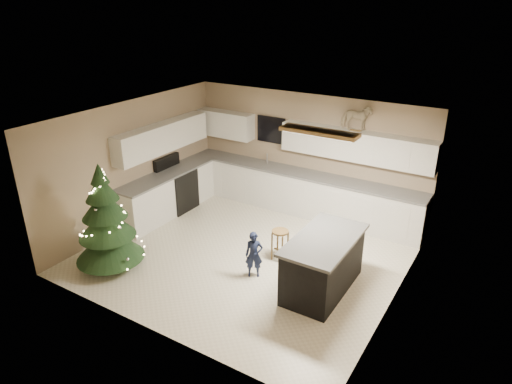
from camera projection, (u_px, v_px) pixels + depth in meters
ground_plane at (246, 254)px, 8.60m from camera, size 5.50×5.50×0.00m
room_shell at (247, 167)px, 7.89m from camera, size 5.52×5.02×2.61m
cabinetry at (252, 180)px, 10.02m from camera, size 5.50×3.20×2.00m
island at (323, 263)px, 7.41m from camera, size 0.90×1.70×0.95m
bar_stool at (280, 238)px, 8.28m from camera, size 0.31×0.31×0.58m
christmas_tree at (107, 226)px, 7.91m from camera, size 1.23×1.19×1.96m
toddler at (254, 255)px, 7.78m from camera, size 0.36×0.33×0.83m
rocking_horse at (356, 118)px, 8.98m from camera, size 0.65×0.45×0.52m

